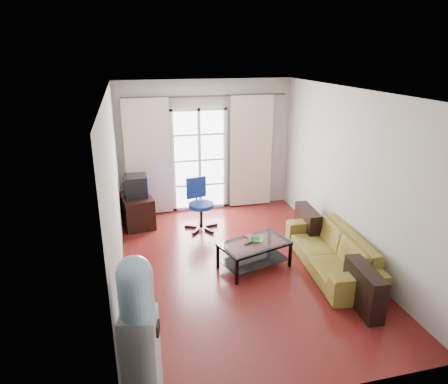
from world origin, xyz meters
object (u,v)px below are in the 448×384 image
at_px(task_chair, 201,214).
at_px(crt_tv, 135,186).
at_px(sofa, 331,251).
at_px(water_cooler, 139,332).
at_px(tv_stand, 137,211).
at_px(coffee_table, 254,251).

bearing_deg(task_chair, crt_tv, 145.05).
xyz_separation_m(sofa, water_cooler, (-2.95, -1.89, 0.53)).
xyz_separation_m(crt_tv, water_cooler, (-0.11, -4.31, 0.04)).
bearing_deg(tv_stand, task_chair, -30.80).
xyz_separation_m(coffee_table, water_cooler, (-1.81, -2.20, 0.56)).
relative_size(coffee_table, crt_tv, 2.61).
bearing_deg(crt_tv, task_chair, -22.23).
bearing_deg(water_cooler, coffee_table, 62.29).
bearing_deg(sofa, water_cooler, -52.94).
height_order(coffee_table, crt_tv, crt_tv).
bearing_deg(sofa, task_chair, -134.73).
height_order(sofa, water_cooler, water_cooler).
bearing_deg(water_cooler, crt_tv, 100.31).
bearing_deg(sofa, tv_stand, -125.65).
height_order(sofa, coffee_table, sofa).
bearing_deg(sofa, crt_tv, -125.88).
height_order(coffee_table, tv_stand, tv_stand).
height_order(tv_stand, water_cooler, water_cooler).
relative_size(sofa, water_cooler, 1.33).
relative_size(sofa, tv_stand, 2.61).
bearing_deg(crt_tv, sofa, -40.71).
xyz_separation_m(sofa, tv_stand, (-2.85, 2.41, -0.00)).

